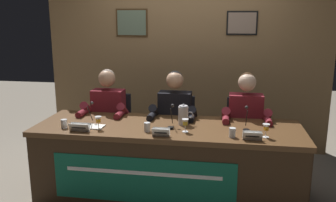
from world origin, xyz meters
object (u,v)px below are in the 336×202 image
Objects in this scene: water_pitcher_central at (183,115)px; microphone_center at (171,120)px; conference_table at (166,153)px; panelist_left at (106,115)px; chair_left at (113,133)px; microphone_left at (89,117)px; panelist_center at (174,118)px; water_cup_center at (147,127)px; juice_glass_left at (98,120)px; water_cup_right at (232,133)px; chair_center at (176,136)px; nameplate_left at (79,127)px; document_stack_left at (93,127)px; juice_glass_center at (185,123)px; nameplate_center at (161,132)px; microphone_right at (246,122)px; water_cup_left at (64,124)px; juice_glass_right at (266,128)px; chair_right at (243,140)px; panelist_right at (246,121)px; nameplate_right at (252,136)px.

microphone_center is at bearing -127.90° from water_pitcher_central.
conference_table is at bearing -134.15° from microphone_center.
chair_left is at bearing 90.00° from panelist_left.
chair_left is 4.19× the size of microphone_left.
chair_left is at bearing 149.74° from water_pitcher_central.
conference_table is at bearing -90.42° from panelist_center.
water_cup_center is at bearing -147.58° from conference_table.
juice_glass_left is 0.57× the size of microphone_center.
panelist_left is 14.52× the size of water_cup_right.
panelist_left is 0.94m from microphone_center.
chair_center is at bearing 93.62° from microphone_center.
microphone_left is at bearing -147.53° from panelist_center.
nameplate_left reaches higher than document_stack_left.
water_cup_center is at bearing -173.12° from juice_glass_center.
microphone_center is (0.05, 0.28, 0.03)m from nameplate_center.
water_cup_center is at bearing -101.43° from chair_center.
microphone_right is at bearing 10.72° from nameplate_left.
document_stack_left is at bearing 148.63° from juice_glass_left.
water_cup_left is at bearing -164.84° from water_pitcher_central.
juice_glass_center is 0.58m from microphone_right.
juice_glass_left is 0.78× the size of nameplate_center.
water_cup_left reaches higher than nameplate_center.
panelist_left reaches higher than chair_left.
microphone_left and microphone_center have the same top height.
water_cup_right is at bearing -6.64° from microphone_left.
juice_glass_right is at bearing -4.14° from microphone_left.
water_cup_left is 1.04m from microphone_center.
juice_glass_right is at bearing -1.51° from document_stack_left.
chair_left is 1.54m from chair_right.
panelist_center is 14.52× the size of water_cup_right.
panelist_right reaches higher than water_cup_right.
document_stack_left is at bearing 174.70° from nameplate_right.
water_cup_right is 0.27m from microphone_right.
water_cup_right is (1.39, -0.86, 0.35)m from chair_left.
microphone_center is 0.17m from water_pitcher_central.
water_cup_right is (0.62, -0.86, 0.35)m from chair_center.
panelist_left reaches higher than microphone_center.
nameplate_right is 1.35× the size of juice_glass_right.
water_cup_center is (-0.35, -0.04, -0.05)m from juice_glass_center.
panelist_left is 5.71× the size of microphone_left.
nameplate_right is 0.16m from juice_glass_right.
chair_center reaches higher than juice_glass_center.
water_cup_right is at bearing -46.61° from panelist_center.
microphone_left is at bearing 137.90° from juice_glass_left.
chair_left is 10.67× the size of water_cup_right.
juice_glass_left is (0.15, 0.10, 0.05)m from nameplate_left.
panelist_left reaches higher than nameplate_left.
water_cup_left is 1.34m from chair_center.
chair_center is at bearing 41.77° from microphone_left.
water_cup_center is 0.96m from nameplate_right.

